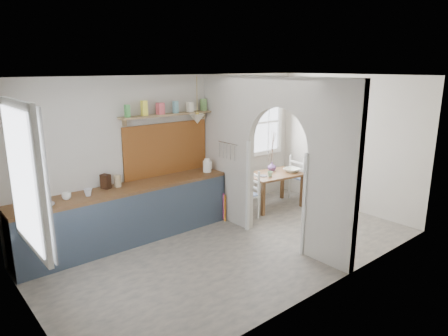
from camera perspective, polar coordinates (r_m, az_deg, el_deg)
floor at (r=6.33m, az=1.63°, el=-11.31°), size 5.80×3.20×0.01m
ceiling at (r=5.71m, az=1.82°, el=12.93°), size 5.80×3.20×0.01m
walls at (r=5.88m, az=1.72°, el=0.17°), size 5.81×3.21×2.60m
partition at (r=6.36m, az=6.10°, el=2.58°), size 0.12×3.20×2.60m
kitchen_window at (r=4.49m, az=-26.78°, el=-1.27°), size 0.10×1.16×1.50m
nook_window at (r=8.15m, az=3.92°, el=6.27°), size 1.76×0.10×1.30m
counter at (r=6.60m, az=-13.60°, el=-6.33°), size 3.50×0.60×0.90m
sink at (r=6.01m, az=-24.88°, el=-4.95°), size 0.40×0.40×0.02m
backsplash at (r=6.99m, az=-8.17°, el=2.73°), size 1.65×0.03×0.90m
shelf at (r=6.82m, az=-7.98°, el=7.96°), size 1.75×0.20×0.21m
pendant_lamp at (r=6.75m, az=-3.83°, el=6.99°), size 0.26×0.26×0.16m
utensil_rail at (r=6.91m, az=0.55°, el=3.58°), size 0.02×0.50×0.02m
dining_table at (r=8.03m, az=7.06°, el=-3.14°), size 1.19×0.88×0.68m
chair_left at (r=7.39m, az=2.95°, el=-3.72°), size 0.50×0.50×0.90m
chair_right at (r=8.57m, az=11.20°, el=-1.31°), size 0.47×0.47×0.94m
kettle at (r=7.14m, az=-2.44°, el=0.39°), size 0.21×0.17×0.24m
mug_a at (r=6.15m, az=-18.85°, el=-3.31°), size 0.13×0.13×0.11m
mug_b at (r=6.10m, az=-21.57°, el=-3.76°), size 0.15×0.15×0.10m
knife_block at (r=6.43m, az=-16.55°, el=-1.86°), size 0.14×0.17×0.22m
jar at (r=6.48m, az=-14.96°, el=-1.81°), size 0.15×0.15×0.18m
towel_magenta at (r=7.26m, az=-0.06°, el=-5.51°), size 0.02×0.03×0.49m
towel_orange at (r=7.24m, az=0.13°, el=-5.78°), size 0.02×0.03×0.50m
bowl at (r=8.10m, az=9.65°, el=-0.30°), size 0.32×0.32×0.08m
table_cup at (r=7.71m, az=6.61°, el=-0.86°), size 0.13×0.13×0.10m
plate at (r=7.72m, az=5.62°, el=-1.12°), size 0.20×0.20×0.01m
vase at (r=8.12m, az=6.86°, el=0.23°), size 0.22×0.22×0.18m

